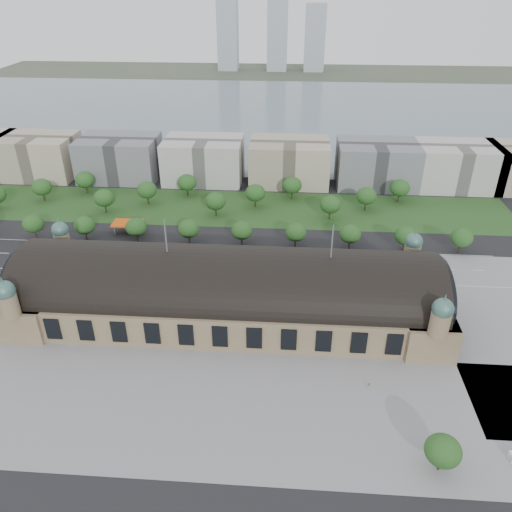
# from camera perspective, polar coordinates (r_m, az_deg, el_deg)

# --- Properties ---
(ground) EXTENTS (900.00, 900.00, 0.00)m
(ground) POSITION_cam_1_polar(r_m,az_deg,el_deg) (181.61, -3.21, -6.76)
(ground) COLOR black
(ground) RESTS_ON ground
(station) EXTENTS (150.00, 48.40, 44.30)m
(station) POSITION_cam_1_polar(r_m,az_deg,el_deg) (175.68, -3.31, -4.07)
(station) COLOR #8C7857
(station) RESTS_ON ground
(plaza_south) EXTENTS (190.00, 48.00, 0.12)m
(plaza_south) POSITION_cam_1_polar(r_m,az_deg,el_deg) (148.00, -1.31, -17.13)
(plaza_south) COLOR gray
(plaza_south) RESTS_ON ground
(road_slab) EXTENTS (260.00, 26.00, 0.10)m
(road_slab) POSITION_cam_1_polar(r_m,az_deg,el_deg) (215.91, -7.28, -0.47)
(road_slab) COLOR black
(road_slab) RESTS_ON ground
(grass_belt) EXTENTS (300.00, 45.00, 0.10)m
(grass_belt) POSITION_cam_1_polar(r_m,az_deg,el_deg) (263.30, -4.05, 5.53)
(grass_belt) COLOR #264C1E
(grass_belt) RESTS_ON ground
(petrol_station) EXTENTS (14.00, 13.00, 5.05)m
(petrol_station) POSITION_cam_1_polar(r_m,az_deg,el_deg) (246.11, -13.96, 3.62)
(petrol_station) COLOR #DA510C
(petrol_station) RESTS_ON ground
(lake) EXTENTS (700.00, 320.00, 0.08)m
(lake) POSITION_cam_1_polar(r_m,az_deg,el_deg) (455.90, 1.43, 16.14)
(lake) COLOR slate
(lake) RESTS_ON ground
(far_shore) EXTENTS (700.00, 120.00, 0.14)m
(far_shore) POSITION_cam_1_polar(r_m,az_deg,el_deg) (651.77, 2.35, 20.30)
(far_shore) COLOR #44513D
(far_shore) RESTS_ON ground
(far_tower_left) EXTENTS (24.00, 24.00, 80.00)m
(far_tower_left) POSITION_cam_1_polar(r_m,az_deg,el_deg) (660.86, -3.23, 23.91)
(far_tower_left) COLOR #9EA8B2
(far_tower_left) RESTS_ON ground
(far_tower_mid) EXTENTS (24.00, 24.00, 85.00)m
(far_tower_mid) POSITION_cam_1_polar(r_m,az_deg,el_deg) (656.02, 2.47, 24.11)
(far_tower_mid) COLOR #9EA8B2
(far_tower_mid) RESTS_ON ground
(far_tower_right) EXTENTS (24.00, 24.00, 75.00)m
(far_tower_right) POSITION_cam_1_polar(r_m,az_deg,el_deg) (656.69, 6.74, 23.52)
(far_tower_right) COLOR #9EA8B2
(far_tower_right) RESTS_ON ground
(office_1) EXTENTS (45.00, 32.00, 24.00)m
(office_1) POSITION_cam_1_polar(r_m,az_deg,el_deg) (329.88, -23.70, 10.43)
(office_1) COLOR #B9AB91
(office_1) RESTS_ON ground
(office_2) EXTENTS (45.00, 32.00, 24.00)m
(office_2) POSITION_cam_1_polar(r_m,az_deg,el_deg) (310.30, -15.31, 10.76)
(office_2) COLOR slate
(office_2) RESTS_ON ground
(office_3) EXTENTS (45.00, 32.00, 24.00)m
(office_3) POSITION_cam_1_polar(r_m,az_deg,el_deg) (297.91, -6.01, 10.87)
(office_3) COLOR #B5B3AB
(office_3) RESTS_ON ground
(office_4) EXTENTS (45.00, 32.00, 24.00)m
(office_4) POSITION_cam_1_polar(r_m,az_deg,el_deg) (293.62, 3.82, 10.68)
(office_4) COLOR #B9AB91
(office_4) RESTS_ON ground
(office_5) EXTENTS (45.00, 32.00, 24.00)m
(office_5) POSITION_cam_1_polar(r_m,az_deg,el_deg) (297.79, 13.64, 10.19)
(office_5) COLOR slate
(office_5) RESTS_ON ground
(office_6) EXTENTS (45.00, 32.00, 24.00)m
(office_6) POSITION_cam_1_polar(r_m,az_deg,el_deg) (308.50, 22.01, 9.53)
(office_6) COLOR #B5B3AB
(office_6) RESTS_ON ground
(tree_row_1) EXTENTS (9.60, 9.60, 11.52)m
(tree_row_1) POSITION_cam_1_polar(r_m,az_deg,el_deg) (250.34, -24.12, 3.39)
(tree_row_1) COLOR #2D2116
(tree_row_1) RESTS_ON ground
(tree_row_2) EXTENTS (9.60, 9.60, 11.52)m
(tree_row_2) POSITION_cam_1_polar(r_m,az_deg,el_deg) (240.13, -19.03, 3.33)
(tree_row_2) COLOR #2D2116
(tree_row_2) RESTS_ON ground
(tree_row_3) EXTENTS (9.60, 9.60, 11.52)m
(tree_row_3) POSITION_cam_1_polar(r_m,az_deg,el_deg) (231.96, -13.55, 3.24)
(tree_row_3) COLOR #2D2116
(tree_row_3) RESTS_ON ground
(tree_row_4) EXTENTS (9.60, 9.60, 11.52)m
(tree_row_4) POSITION_cam_1_polar(r_m,az_deg,el_deg) (226.05, -7.71, 3.11)
(tree_row_4) COLOR #2D2116
(tree_row_4) RESTS_ON ground
(tree_row_5) EXTENTS (9.60, 9.60, 11.52)m
(tree_row_5) POSITION_cam_1_polar(r_m,az_deg,el_deg) (222.59, -1.64, 2.94)
(tree_row_5) COLOR #2D2116
(tree_row_5) RESTS_ON ground
(tree_row_6) EXTENTS (9.60, 9.60, 11.52)m
(tree_row_6) POSITION_cam_1_polar(r_m,az_deg,el_deg) (221.69, 4.55, 2.73)
(tree_row_6) COLOR #2D2116
(tree_row_6) RESTS_ON ground
(tree_row_7) EXTENTS (9.60, 9.60, 11.52)m
(tree_row_7) POSITION_cam_1_polar(r_m,az_deg,el_deg) (223.37, 10.72, 2.49)
(tree_row_7) COLOR #2D2116
(tree_row_7) RESTS_ON ground
(tree_row_8) EXTENTS (9.60, 9.60, 11.52)m
(tree_row_8) POSITION_cam_1_polar(r_m,az_deg,el_deg) (227.59, 16.73, 2.23)
(tree_row_8) COLOR #2D2116
(tree_row_8) RESTS_ON ground
(tree_row_9) EXTENTS (9.60, 9.60, 11.52)m
(tree_row_9) POSITION_cam_1_polar(r_m,az_deg,el_deg) (234.21, 22.45, 1.96)
(tree_row_9) COLOR #2D2116
(tree_row_9) RESTS_ON ground
(tree_belt_1) EXTENTS (10.40, 10.40, 12.48)m
(tree_belt_1) POSITION_cam_1_polar(r_m,az_deg,el_deg) (290.87, -23.30, 7.25)
(tree_belt_1) COLOR #2D2116
(tree_belt_1) RESTS_ON ground
(tree_belt_2) EXTENTS (10.40, 10.40, 12.48)m
(tree_belt_2) POSITION_cam_1_polar(r_m,az_deg,el_deg) (293.03, -18.98, 8.25)
(tree_belt_2) COLOR #2D2116
(tree_belt_2) RESTS_ON ground
(tree_belt_3) EXTENTS (10.40, 10.40, 12.48)m
(tree_belt_3) POSITION_cam_1_polar(r_m,az_deg,el_deg) (265.45, -16.98, 6.36)
(tree_belt_3) COLOR #2D2116
(tree_belt_3) RESTS_ON ground
(tree_belt_4) EXTENTS (10.40, 10.40, 12.48)m
(tree_belt_4) POSITION_cam_1_polar(r_m,az_deg,el_deg) (269.97, -12.35, 7.39)
(tree_belt_4) COLOR #2D2116
(tree_belt_4) RESTS_ON ground
(tree_belt_5) EXTENTS (10.40, 10.40, 12.48)m
(tree_belt_5) POSITION_cam_1_polar(r_m,az_deg,el_deg) (276.24, -7.88, 8.33)
(tree_belt_5) COLOR #2D2116
(tree_belt_5) RESTS_ON ground
(tree_belt_6) EXTENTS (10.40, 10.40, 12.48)m
(tree_belt_6) POSITION_cam_1_polar(r_m,az_deg,el_deg) (251.14, -4.64, 6.27)
(tree_belt_6) COLOR #2D2116
(tree_belt_6) RESTS_ON ground
(tree_belt_7) EXTENTS (10.40, 10.40, 12.48)m
(tree_belt_7) POSITION_cam_1_polar(r_m,az_deg,el_deg) (260.10, -0.09, 7.23)
(tree_belt_7) COLOR #2D2116
(tree_belt_7) RESTS_ON ground
(tree_belt_8) EXTENTS (10.40, 10.40, 12.48)m
(tree_belt_8) POSITION_cam_1_polar(r_m,az_deg,el_deg) (270.64, 4.15, 8.07)
(tree_belt_8) COLOR #2D2116
(tree_belt_8) RESTS_ON ground
(tree_belt_9) EXTENTS (10.40, 10.40, 12.48)m
(tree_belt_9) POSITION_cam_1_polar(r_m,az_deg,el_deg) (249.35, 8.50, 5.85)
(tree_belt_9) COLOR #2D2116
(tree_belt_9) RESTS_ON ground
(tree_belt_10) EXTENTS (10.40, 10.40, 12.48)m
(tree_belt_10) POSITION_cam_1_polar(r_m,az_deg,el_deg) (262.53, 12.51, 6.72)
(tree_belt_10) COLOR #2D2116
(tree_belt_10) RESTS_ON ground
(tree_belt_11) EXTENTS (10.40, 10.40, 12.48)m
(tree_belt_11) POSITION_cam_1_polar(r_m,az_deg,el_deg) (276.91, 16.13, 7.47)
(tree_belt_11) COLOR #2D2116
(tree_belt_11) RESTS_ON ground
(tree_plaza_s) EXTENTS (9.00, 9.00, 10.64)m
(tree_plaza_s) POSITION_cam_1_polar(r_m,az_deg,el_deg) (137.79, 20.59, -20.12)
(tree_plaza_s) COLOR #2D2116
(tree_plaza_s) RESTS_ON ground
(traffic_car_1) EXTENTS (3.93, 1.43, 1.29)m
(traffic_car_1) POSITION_cam_1_polar(r_m,az_deg,el_deg) (241.03, -22.54, 0.91)
(traffic_car_1) COLOR gray
(traffic_car_1) RESTS_ON ground
(traffic_car_2) EXTENTS (5.67, 2.75, 1.56)m
(traffic_car_2) POSITION_cam_1_polar(r_m,az_deg,el_deg) (219.32, -15.41, -0.64)
(traffic_car_2) COLOR black
(traffic_car_2) RESTS_ON ground
(traffic_car_3) EXTENTS (5.25, 2.29, 1.50)m
(traffic_car_3) POSITION_cam_1_polar(r_m,az_deg,el_deg) (228.38, -12.01, 1.09)
(traffic_car_3) COLOR maroon
(traffic_car_3) RESTS_ON ground
(traffic_car_5) EXTENTS (4.05, 1.47, 1.33)m
(traffic_car_5) POSITION_cam_1_polar(r_m,az_deg,el_deg) (221.41, 11.98, 0.10)
(traffic_car_5) COLOR #5B5E63
(traffic_car_5) RESTS_ON ground
(traffic_car_6) EXTENTS (5.40, 2.64, 1.48)m
(traffic_car_6) POSITION_cam_1_polar(r_m,az_deg,el_deg) (213.68, 20.99, -2.54)
(traffic_car_6) COLOR white
(traffic_car_6) RESTS_ON ground
(parked_car_0) EXTENTS (5.08, 4.16, 1.63)m
(parked_car_0) POSITION_cam_1_polar(r_m,az_deg,el_deg) (218.63, -22.16, -2.00)
(parked_car_0) COLOR black
(parked_car_0) RESTS_ON ground
(parked_car_1) EXTENTS (5.88, 4.22, 1.49)m
(parked_car_1) POSITION_cam_1_polar(r_m,az_deg,el_deg) (222.30, -22.08, -1.46)
(parked_car_1) COLOR maroon
(parked_car_1) RESTS_ON ground
(parked_car_2) EXTENTS (5.95, 4.13, 1.60)m
(parked_car_2) POSITION_cam_1_polar(r_m,az_deg,el_deg) (212.57, -15.90, -1.75)
(parked_car_2) COLOR #181C45
(parked_car_2) RESTS_ON ground
(parked_car_3) EXTENTS (4.52, 3.20, 1.43)m
(parked_car_3) POSITION_cam_1_polar(r_m,az_deg,el_deg) (216.69, -18.76, -1.63)
(parked_car_3) COLOR slate
(parked_car_3) RESTS_ON ground
(parked_car_4) EXTENTS (4.29, 3.26, 1.35)m
(parked_car_4) POSITION_cam_1_polar(r_m,az_deg,el_deg) (216.15, -18.39, -1.66)
(parked_car_4) COLOR silver
(parked_car_4) RESTS_ON ground
(parked_car_5) EXTENTS (5.89, 4.82, 1.49)m
(parked_car_5) POSITION_cam_1_polar(r_m,az_deg,el_deg) (204.87, -10.58, -2.34)
(parked_car_5) COLOR gray
(parked_car_5) RESTS_ON ground
(parked_car_6) EXTENTS (5.25, 4.37, 1.44)m
(parked_car_6) POSITION_cam_1_polar(r_m,az_deg,el_deg) (204.28, -7.40, -2.16)
(parked_car_6) COLOR black
(parked_car_6) RESTS_ON ground
(bus_west) EXTENTS (11.11, 3.43, 3.05)m
(bus_west) POSITION_cam_1_polar(r_m,az_deg,el_deg) (205.66, 0.01, -1.38)
(bus_west) COLOR #B1361C
(bus_west) RESTS_ON ground
(bus_mid) EXTENTS (10.90, 2.59, 3.03)m
(bus_mid) POSITION_cam_1_polar(r_m,az_deg,el_deg) (201.99, 1.83, -2.03)
(bus_mid) COLOR beige
(bus_mid) RESTS_ON ground
(bus_east) EXTENTS (11.38, 3.76, 3.11)m
(bus_east) POSITION_cam_1_polar(r_m,az_deg,el_deg) (204.37, 6.82, -1.82)
(bus_east) COLOR beige
(bus_east) RESTS_ON ground
(pedestrian_0) EXTENTS (0.97, 0.67, 1.83)m
(pedestrian_0) POSITION_cam_1_polar(r_m,az_deg,el_deg) (156.78, 12.78, -14.27)
(pedestrian_0) COLOR gray
(pedestrian_0) RESTS_ON ground
(pedestrian_4) EXTENTS (1.10, 1.37, 1.95)m
(pedestrian_4) POSITION_cam_1_polar(r_m,az_deg,el_deg) (147.31, 20.37, -19.37)
(pedestrian_4) COLOR gray
(pedestrian_4) RESTS_ON ground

